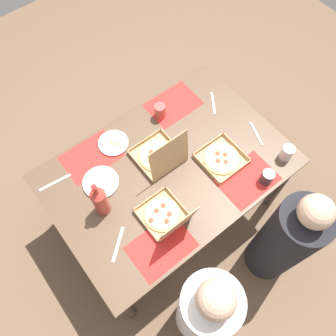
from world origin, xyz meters
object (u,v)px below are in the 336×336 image
(cup_clear_left, at_px, (287,153))
(diner_right_seat, at_px, (205,311))
(plate_far_left, at_px, (101,182))
(cup_spare, at_px, (267,177))
(pizza_box_corner_right, at_px, (160,156))
(diner_left_seat, at_px, (285,240))
(plate_middle, at_px, (114,143))
(cup_dark, at_px, (160,111))
(pizza_box_center, at_px, (165,216))
(soda_bottle, at_px, (100,201))
(pizza_box_corner_left, at_px, (221,158))

(cup_clear_left, relative_size, diner_right_seat, 0.09)
(plate_far_left, xyz_separation_m, cup_spare, (-0.82, 0.62, 0.04))
(pizza_box_corner_right, xyz_separation_m, diner_left_seat, (-0.35, 0.87, -0.28))
(pizza_box_corner_right, relative_size, plate_far_left, 1.39)
(plate_far_left, bearing_deg, plate_middle, -139.84)
(plate_far_left, height_order, cup_spare, cup_spare)
(cup_spare, bearing_deg, cup_dark, -74.65)
(pizza_box_corner_right, height_order, cup_clear_left, pizza_box_corner_right)
(plate_middle, relative_size, diner_right_seat, 0.17)
(pizza_box_center, bearing_deg, diner_left_seat, 137.03)
(cup_dark, xyz_separation_m, diner_right_seat, (0.55, 1.14, -0.27))
(cup_spare, xyz_separation_m, cup_dark, (0.22, -0.80, 0.01))
(pizza_box_corner_right, height_order, soda_bottle, soda_bottle)
(diner_right_seat, bearing_deg, plate_far_left, -86.89)
(plate_far_left, height_order, cup_clear_left, cup_clear_left)
(pizza_box_corner_left, height_order, plate_middle, pizza_box_corner_left)
(pizza_box_center, distance_m, plate_far_left, 0.47)
(pizza_box_center, xyz_separation_m, soda_bottle, (0.25, -0.28, 0.09))
(plate_far_left, bearing_deg, cup_dark, -163.53)
(diner_left_seat, bearing_deg, pizza_box_center, -42.97)
(plate_middle, bearing_deg, cup_spare, 126.39)
(pizza_box_center, distance_m, diner_right_seat, 0.60)
(soda_bottle, bearing_deg, diner_right_seat, 99.30)
(plate_middle, xyz_separation_m, diner_right_seat, (0.17, 1.15, -0.23))
(plate_middle, relative_size, soda_bottle, 0.62)
(pizza_box_corner_left, distance_m, cup_spare, 0.31)
(plate_middle, bearing_deg, cup_clear_left, 136.73)
(soda_bottle, bearing_deg, pizza_box_corner_left, 166.77)
(cup_clear_left, bearing_deg, pizza_box_corner_right, -36.79)
(plate_middle, distance_m, diner_right_seat, 1.19)
(pizza_box_corner_left, relative_size, plate_middle, 1.35)
(pizza_box_center, distance_m, cup_dark, 0.75)
(pizza_box_corner_left, height_order, cup_dark, cup_dark)
(pizza_box_center, relative_size, diner_right_seat, 0.25)
(soda_bottle, height_order, diner_right_seat, diner_right_seat)
(plate_middle, distance_m, cup_dark, 0.38)
(plate_middle, distance_m, diner_left_seat, 1.28)
(pizza_box_corner_left, relative_size, diner_right_seat, 0.23)
(cup_clear_left, relative_size, diner_left_seat, 0.09)
(plate_middle, distance_m, soda_bottle, 0.48)
(cup_dark, relative_size, diner_right_seat, 0.09)
(plate_far_left, height_order, cup_dark, cup_dark)
(pizza_box_center, distance_m, cup_clear_left, 0.88)
(pizza_box_center, distance_m, pizza_box_corner_left, 0.54)
(pizza_box_corner_left, bearing_deg, plate_far_left, -25.70)
(plate_far_left, bearing_deg, pizza_box_corner_left, 154.30)
(plate_far_left, height_order, soda_bottle, soda_bottle)
(diner_left_seat, bearing_deg, plate_far_left, -52.49)
(diner_left_seat, bearing_deg, diner_right_seat, -0.00)
(pizza_box_center, bearing_deg, diner_right_seat, 77.10)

